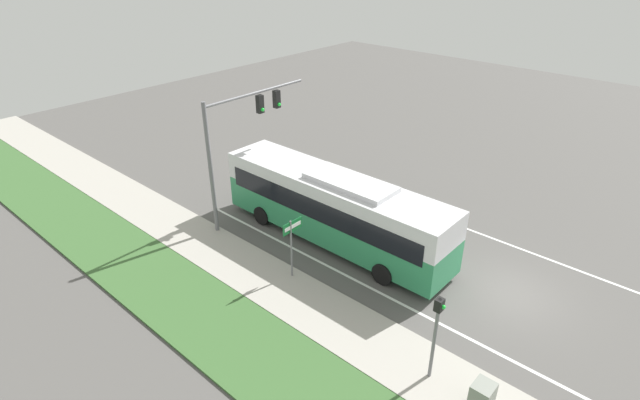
{
  "coord_description": "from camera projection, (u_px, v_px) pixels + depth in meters",
  "views": [
    {
      "loc": [
        -17.74,
        -5.05,
        13.29
      ],
      "look_at": [
        -1.64,
        9.22,
        1.84
      ],
      "focal_mm": 28.0,
      "sensor_mm": 36.0,
      "label": 1
    }
  ],
  "objects": [
    {
      "name": "sidewalk",
      "position": [
        435.0,
        379.0,
        16.8
      ],
      "size": [
        2.8,
        80.0,
        0.12
      ],
      "color": "#ADA89E",
      "rests_on": "ground_plane"
    },
    {
      "name": "signal_gantry",
      "position": [
        239.0,
        132.0,
        24.25
      ],
      "size": [
        6.36,
        0.41,
        6.75
      ],
      "color": "slate",
      "rests_on": "ground_plane"
    },
    {
      "name": "lane_divider_near",
      "position": [
        470.0,
        339.0,
        18.54
      ],
      "size": [
        0.14,
        30.0,
        0.01
      ],
      "color": "silver",
      "rests_on": "ground_plane"
    },
    {
      "name": "street_sign",
      "position": [
        292.0,
        238.0,
        20.98
      ],
      "size": [
        1.11,
        0.08,
        2.88
      ],
      "color": "slate",
      "rests_on": "ground_plane"
    },
    {
      "name": "pedestrian_signal",
      "position": [
        436.0,
        327.0,
        15.86
      ],
      "size": [
        0.28,
        0.34,
        3.38
      ],
      "color": "slate",
      "rests_on": "ground_plane"
    },
    {
      "name": "lane_divider_far",
      "position": [
        542.0,
        257.0,
        23.3
      ],
      "size": [
        0.14,
        30.0,
        0.01
      ],
      "color": "silver",
      "rests_on": "ground_plane"
    },
    {
      "name": "utility_cabinet",
      "position": [
        482.0,
        397.0,
        15.43
      ],
      "size": [
        0.71,
        0.63,
        1.05
      ],
      "color": "gray",
      "rests_on": "sidewalk"
    },
    {
      "name": "bus",
      "position": [
        334.0,
        205.0,
        23.63
      ],
      "size": [
        2.74,
        12.24,
        3.59
      ],
      "color": "#2D8956",
      "rests_on": "ground_plane"
    },
    {
      "name": "ground_plane",
      "position": [
        510.0,
        293.0,
        20.92
      ],
      "size": [
        80.0,
        80.0,
        0.0
      ],
      "primitive_type": "plane",
      "color": "#565451"
    }
  ]
}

